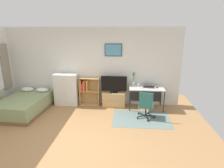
% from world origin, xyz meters
% --- Properties ---
extents(ground_plane, '(7.20, 7.20, 0.00)m').
position_xyz_m(ground_plane, '(0.00, 0.00, 0.00)').
color(ground_plane, '#A87A4C').
extents(wall_back_with_posters, '(6.12, 0.09, 2.70)m').
position_xyz_m(wall_back_with_posters, '(0.00, 2.43, 1.35)').
color(wall_back_with_posters, silver).
rests_on(wall_back_with_posters, ground_plane).
extents(area_rug, '(1.70, 1.20, 0.01)m').
position_xyz_m(area_rug, '(1.70, 1.22, 0.00)').
color(area_rug, slate).
rests_on(area_rug, ground_plane).
extents(bed, '(1.34, 1.95, 0.62)m').
position_xyz_m(bed, '(-2.08, 1.42, 0.25)').
color(bed, brown).
rests_on(bed, ground_plane).
extents(dresser, '(0.81, 0.46, 1.13)m').
position_xyz_m(dresser, '(-0.90, 2.15, 0.56)').
color(dresser, white).
rests_on(dresser, ground_plane).
extents(bookshelf, '(0.70, 0.30, 0.99)m').
position_xyz_m(bookshelf, '(-0.15, 2.22, 0.57)').
color(bookshelf, tan).
rests_on(bookshelf, ground_plane).
extents(tv_stand, '(0.78, 0.41, 0.50)m').
position_xyz_m(tv_stand, '(0.79, 2.17, 0.25)').
color(tv_stand, tan).
rests_on(tv_stand, ground_plane).
extents(television, '(0.89, 0.16, 0.59)m').
position_xyz_m(television, '(0.79, 2.15, 0.79)').
color(television, black).
rests_on(television, tv_stand).
extents(desk, '(1.15, 0.65, 0.74)m').
position_xyz_m(desk, '(1.90, 2.13, 0.61)').
color(desk, silver).
rests_on(desk, ground_plane).
extents(office_chair, '(0.57, 0.58, 0.86)m').
position_xyz_m(office_chair, '(1.82, 1.23, 0.46)').
color(office_chair, '#232326').
rests_on(office_chair, ground_plane).
extents(laptop, '(0.43, 0.46, 0.17)m').
position_xyz_m(laptop, '(1.97, 2.15, 0.81)').
color(laptop, '#B7B7BC').
rests_on(laptop, desk).
extents(computer_mouse, '(0.06, 0.10, 0.03)m').
position_xyz_m(computer_mouse, '(2.23, 2.04, 0.76)').
color(computer_mouse, '#262628').
rests_on(computer_mouse, desk).
extents(bamboo_vase, '(0.10, 0.10, 0.47)m').
position_xyz_m(bamboo_vase, '(1.46, 2.25, 0.97)').
color(bamboo_vase, silver).
rests_on(bamboo_vase, desk).
extents(wine_glass, '(0.07, 0.07, 0.18)m').
position_xyz_m(wine_glass, '(1.62, 1.99, 0.87)').
color(wine_glass, silver).
rests_on(wine_glass, desk).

